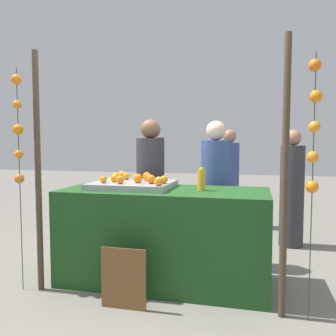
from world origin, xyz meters
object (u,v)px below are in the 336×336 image
(stall_counter, at_px, (164,236))
(chalkboard_sign, at_px, (124,279))
(juice_bottle, at_px, (201,180))
(vendor_left, at_px, (150,194))
(orange_0, at_px, (116,176))
(vendor_right, at_px, (215,198))
(orange_1, at_px, (122,175))

(stall_counter, height_order, chalkboard_sign, stall_counter)
(juice_bottle, height_order, vendor_left, vendor_left)
(stall_counter, bearing_deg, chalkboard_sign, -106.15)
(orange_0, distance_m, juice_bottle, 0.98)
(juice_bottle, relative_size, vendor_right, 0.14)
(vendor_right, bearing_deg, vendor_left, 176.64)
(orange_1, bearing_deg, juice_bottle, -18.38)
(juice_bottle, relative_size, vendor_left, 0.13)
(orange_0, distance_m, vendor_right, 1.14)
(vendor_right, bearing_deg, orange_0, -157.60)
(orange_0, height_order, orange_1, orange_1)
(juice_bottle, bearing_deg, orange_1, 161.62)
(stall_counter, bearing_deg, orange_0, 161.06)
(orange_0, xyz_separation_m, chalkboard_sign, (0.41, -0.85, -0.77))
(orange_0, distance_m, orange_1, 0.11)
(stall_counter, height_order, orange_1, orange_1)
(stall_counter, height_order, juice_bottle, juice_bottle)
(chalkboard_sign, bearing_deg, orange_0, 115.71)
(chalkboard_sign, height_order, vendor_right, vendor_right)
(juice_bottle, bearing_deg, vendor_left, 136.70)
(orange_1, distance_m, vendor_left, 0.50)
(stall_counter, xyz_separation_m, juice_bottle, (0.37, 0.00, 0.57))
(orange_1, bearing_deg, vendor_right, 17.53)
(orange_1, xyz_separation_m, juice_bottle, (0.93, -0.31, 0.00))
(chalkboard_sign, bearing_deg, stall_counter, 73.85)
(orange_1, height_order, vendor_right, vendor_right)
(stall_counter, bearing_deg, orange_1, 151.13)
(chalkboard_sign, distance_m, vendor_right, 1.50)
(vendor_left, bearing_deg, orange_0, -118.01)
(stall_counter, bearing_deg, vendor_right, 55.40)
(juice_bottle, height_order, chalkboard_sign, juice_bottle)
(orange_0, relative_size, vendor_left, 0.05)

